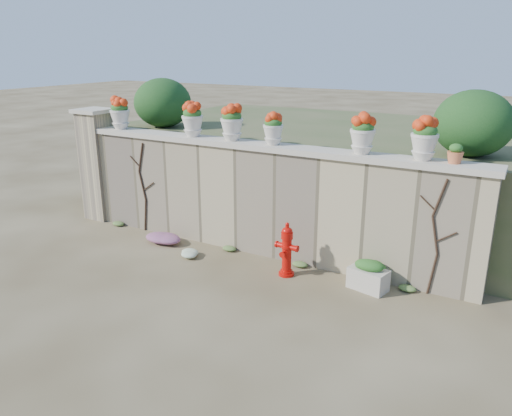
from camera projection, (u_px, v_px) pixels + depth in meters
The scene contains 21 objects.
ground at pixel (206, 288), 8.17m from camera, with size 80.00×80.00×0.00m, color #493B24.
stone_wall at pixel (259, 201), 9.35m from camera, with size 8.00×0.40×2.00m, color tan.
wall_cap at pixel (260, 146), 9.03m from camera, with size 8.10×0.52×0.10m, color beige.
gate_pillar at pixel (99, 164), 11.22m from camera, with size 0.72×0.72×2.48m.
raised_fill at pixel (324, 167), 12.00m from camera, with size 9.00×6.00×2.00m, color #384C23.
back_shrub_left at pixel (163, 103), 11.37m from camera, with size 1.30×1.30×1.10m, color #143814.
back_shrub_right at pixel (473, 123), 8.28m from camera, with size 1.30×1.30×1.10m, color #143814.
vine_left at pixel (143, 186), 10.43m from camera, with size 0.60×0.04×1.91m.
vine_right at pixel (436, 236), 7.66m from camera, with size 0.60×0.04×1.91m.
fire_hydrant at pixel (287, 249), 8.48m from camera, with size 0.41×0.29×0.95m.
planter_box at pixel (368, 276), 8.05m from camera, with size 0.67×0.48×0.51m.
green_shrub at pixel (368, 270), 8.19m from camera, with size 0.56×0.51×0.53m, color #1E5119.
magenta_clump at pixel (167, 238), 9.97m from camera, with size 0.95×0.63×0.25m, color #B824A4.
white_flowers at pixel (191, 253), 9.32m from camera, with size 0.46×0.37×0.17m, color white.
urn_pot_0 at pixel (120, 114), 10.50m from camera, with size 0.41×0.41×0.65m.
urn_pot_1 at pixel (192, 120), 9.61m from camera, with size 0.41×0.41×0.65m.
urn_pot_2 at pixel (232, 123), 9.19m from camera, with size 0.42×0.42×0.66m.
urn_pot_3 at pixel (273, 129), 8.80m from camera, with size 0.36×0.36×0.57m.
urn_pot_4 at pixel (363, 134), 8.03m from camera, with size 0.41×0.41×0.64m.
urn_pot_5 at pixel (425, 139), 7.57m from camera, with size 0.42×0.42×0.65m.
terracotta_pot at pixel (455, 155), 7.41m from camera, with size 0.24×0.24×0.29m.
Camera 1 is at (4.35, -6.01, 3.75)m, focal length 35.00 mm.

